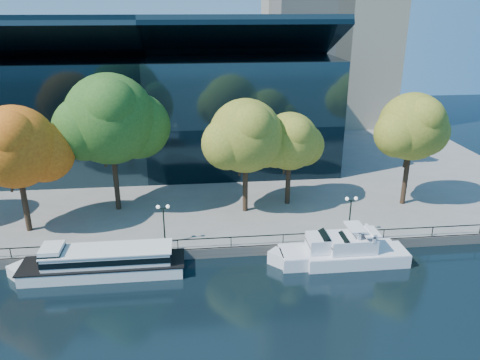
{
  "coord_description": "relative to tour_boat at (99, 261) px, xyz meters",
  "views": [
    {
      "loc": [
        1.66,
        -35.85,
        22.62
      ],
      "look_at": [
        6.36,
        8.0,
        5.88
      ],
      "focal_mm": 35.0,
      "sensor_mm": 36.0,
      "label": 1
    }
  ],
  "objects": [
    {
      "name": "tree_3",
      "position": [
        14.37,
        9.92,
        8.15
      ],
      "size": [
        9.77,
        8.01,
        12.49
      ],
      "color": "black",
      "rests_on": "promenade"
    },
    {
      "name": "tree_4",
      "position": [
        19.4,
        11.41,
        7.01
      ],
      "size": [
        7.99,
        6.55,
        10.61
      ],
      "color": "black",
      "rests_on": "promenade"
    },
    {
      "name": "convention_building",
      "position": [
        2.91,
        30.48,
        7.25
      ],
      "size": [
        50.0,
        24.57,
        21.43
      ],
      "color": "black",
      "rests_on": "ground"
    },
    {
      "name": "tree_1",
      "position": [
        -8.0,
        7.47,
        8.38
      ],
      "size": [
        9.93,
        8.14,
        12.78
      ],
      "color": "black",
      "rests_on": "promenade"
    },
    {
      "name": "cruiser_far",
      "position": [
        22.8,
        -0.66,
        -0.16
      ],
      "size": [
        10.57,
        2.93,
        3.45
      ],
      "color": "white",
      "rests_on": "ground"
    },
    {
      "name": "promenade",
      "position": [
        6.91,
        35.07,
        -0.75
      ],
      "size": [
        90.0,
        67.08,
        1.0
      ],
      "color": "slate",
      "rests_on": "ground"
    },
    {
      "name": "railing",
      "position": [
        6.91,
        1.94,
        0.68
      ],
      "size": [
        88.2,
        0.08,
        0.99
      ],
      "color": "black",
      "rests_on": "promenade"
    },
    {
      "name": "lamp_2",
      "position": [
        23.79,
        3.19,
        2.73
      ],
      "size": [
        1.26,
        0.36,
        4.03
      ],
      "color": "black",
      "rests_on": "promenade"
    },
    {
      "name": "ground",
      "position": [
        6.91,
        -1.31,
        -1.25
      ],
      "size": [
        160.0,
        160.0,
        0.0
      ],
      "primitive_type": "plane",
      "color": "black",
      "rests_on": "ground"
    },
    {
      "name": "tree_2",
      "position": [
        0.34,
        11.85,
        9.81
      ],
      "size": [
        11.92,
        9.78,
        15.04
      ],
      "color": "black",
      "rests_on": "promenade"
    },
    {
      "name": "tree_5",
      "position": [
        32.62,
        9.97,
        8.64
      ],
      "size": [
        9.22,
        7.56,
        12.75
      ],
      "color": "black",
      "rests_on": "promenade"
    },
    {
      "name": "tour_boat",
      "position": [
        0.0,
        0.0,
        0.0
      ],
      "size": [
        15.54,
        3.47,
        2.95
      ],
      "color": "silver",
      "rests_on": "ground"
    },
    {
      "name": "cruiser_near",
      "position": [
        21.32,
        -0.17,
        -0.15
      ],
      "size": [
        12.25,
        3.16,
        3.55
      ],
      "color": "white",
      "rests_on": "ground"
    },
    {
      "name": "lamp_1",
      "position": [
        5.66,
        3.19,
        2.73
      ],
      "size": [
        1.26,
        0.36,
        4.03
      ],
      "color": "black",
      "rests_on": "promenade"
    }
  ]
}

